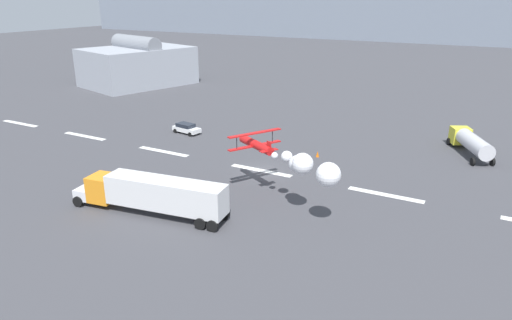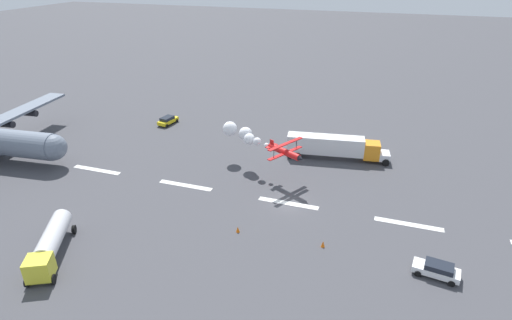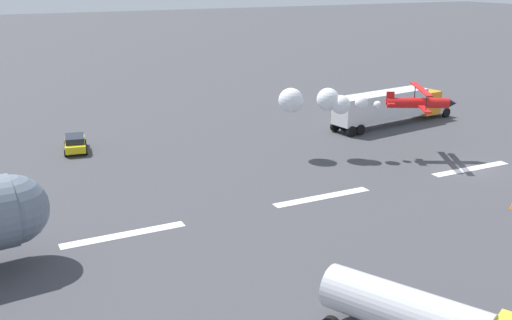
{
  "view_description": "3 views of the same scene",
  "coord_description": "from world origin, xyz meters",
  "px_view_note": "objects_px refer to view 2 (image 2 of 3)",
  "views": [
    {
      "loc": [
        24.84,
        -46.39,
        20.08
      ],
      "look_at": [
        2.02,
        -4.95,
        3.24
      ],
      "focal_mm": 32.9,
      "sensor_mm": 36.0,
      "label": 1
    },
    {
      "loc": [
        -10.38,
        44.64,
        28.8
      ],
      "look_at": [
        5.49,
        -3.11,
        4.0
      ],
      "focal_mm": 28.8,
      "sensor_mm": 36.0,
      "label": 2
    },
    {
      "loc": [
        37.92,
        34.98,
        16.07
      ],
      "look_at": [
        20.46,
        0.0,
        3.68
      ],
      "focal_mm": 41.94,
      "sensor_mm": 36.0,
      "label": 3
    }
  ],
  "objects_px": {
    "followme_car_yellow": "(168,120)",
    "airport_staff_sedan": "(437,269)",
    "traffic_cone_far": "(238,229)",
    "stunt_biplane_red": "(248,136)",
    "semi_truck_orange": "(334,146)",
    "fuel_tanker_truck": "(50,244)",
    "traffic_cone_near": "(323,244)"
  },
  "relations": [
    {
      "from": "stunt_biplane_red",
      "to": "traffic_cone_near",
      "type": "height_order",
      "value": "stunt_biplane_red"
    },
    {
      "from": "stunt_biplane_red",
      "to": "followme_car_yellow",
      "type": "height_order",
      "value": "stunt_biplane_red"
    },
    {
      "from": "semi_truck_orange",
      "to": "traffic_cone_far",
      "type": "height_order",
      "value": "semi_truck_orange"
    },
    {
      "from": "fuel_tanker_truck",
      "to": "followme_car_yellow",
      "type": "distance_m",
      "value": 39.59
    },
    {
      "from": "traffic_cone_near",
      "to": "fuel_tanker_truck",
      "type": "bearing_deg",
      "value": 21.88
    },
    {
      "from": "stunt_biplane_red",
      "to": "traffic_cone_far",
      "type": "relative_size",
      "value": 19.04
    },
    {
      "from": "fuel_tanker_truck",
      "to": "airport_staff_sedan",
      "type": "distance_m",
      "value": 39.98
    },
    {
      "from": "semi_truck_orange",
      "to": "airport_staff_sedan",
      "type": "bearing_deg",
      "value": 120.38
    },
    {
      "from": "stunt_biplane_red",
      "to": "traffic_cone_far",
      "type": "xyz_separation_m",
      "value": [
        -4.34,
        16.15,
        -4.72
      ]
    },
    {
      "from": "traffic_cone_far",
      "to": "followme_car_yellow",
      "type": "bearing_deg",
      "value": -48.47
    },
    {
      "from": "followme_car_yellow",
      "to": "traffic_cone_near",
      "type": "bearing_deg",
      "value": 141.45
    },
    {
      "from": "semi_truck_orange",
      "to": "fuel_tanker_truck",
      "type": "height_order",
      "value": "semi_truck_orange"
    },
    {
      "from": "fuel_tanker_truck",
      "to": "traffic_cone_far",
      "type": "bearing_deg",
      "value": -148.65
    },
    {
      "from": "stunt_biplane_red",
      "to": "semi_truck_orange",
      "type": "relative_size",
      "value": 0.88
    },
    {
      "from": "fuel_tanker_truck",
      "to": "airport_staff_sedan",
      "type": "height_order",
      "value": "fuel_tanker_truck"
    },
    {
      "from": "semi_truck_orange",
      "to": "airport_staff_sedan",
      "type": "distance_m",
      "value": 27.71
    },
    {
      "from": "semi_truck_orange",
      "to": "fuel_tanker_truck",
      "type": "distance_m",
      "value": 41.83
    },
    {
      "from": "followme_car_yellow",
      "to": "traffic_cone_far",
      "type": "bearing_deg",
      "value": 131.53
    },
    {
      "from": "airport_staff_sedan",
      "to": "traffic_cone_far",
      "type": "distance_m",
      "value": 21.56
    },
    {
      "from": "traffic_cone_near",
      "to": "followme_car_yellow",
      "type": "bearing_deg",
      "value": -38.55
    },
    {
      "from": "airport_staff_sedan",
      "to": "traffic_cone_far",
      "type": "bearing_deg",
      "value": -1.62
    },
    {
      "from": "followme_car_yellow",
      "to": "airport_staff_sedan",
      "type": "relative_size",
      "value": 0.98
    },
    {
      "from": "stunt_biplane_red",
      "to": "followme_car_yellow",
      "type": "bearing_deg",
      "value": -30.4
    },
    {
      "from": "stunt_biplane_red",
      "to": "fuel_tanker_truck",
      "type": "xyz_separation_m",
      "value": [
        12.84,
        26.61,
        -3.35
      ]
    },
    {
      "from": "fuel_tanker_truck",
      "to": "traffic_cone_far",
      "type": "height_order",
      "value": "fuel_tanker_truck"
    },
    {
      "from": "semi_truck_orange",
      "to": "followme_car_yellow",
      "type": "bearing_deg",
      "value": -8.79
    },
    {
      "from": "fuel_tanker_truck",
      "to": "stunt_biplane_red",
      "type": "bearing_deg",
      "value": -115.76
    },
    {
      "from": "airport_staff_sedan",
      "to": "traffic_cone_near",
      "type": "relative_size",
      "value": 6.25
    },
    {
      "from": "stunt_biplane_red",
      "to": "semi_truck_orange",
      "type": "bearing_deg",
      "value": -149.07
    },
    {
      "from": "stunt_biplane_red",
      "to": "airport_staff_sedan",
      "type": "height_order",
      "value": "stunt_biplane_red"
    },
    {
      "from": "traffic_cone_far",
      "to": "fuel_tanker_truck",
      "type": "bearing_deg",
      "value": 31.35
    },
    {
      "from": "stunt_biplane_red",
      "to": "fuel_tanker_truck",
      "type": "distance_m",
      "value": 29.74
    }
  ]
}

